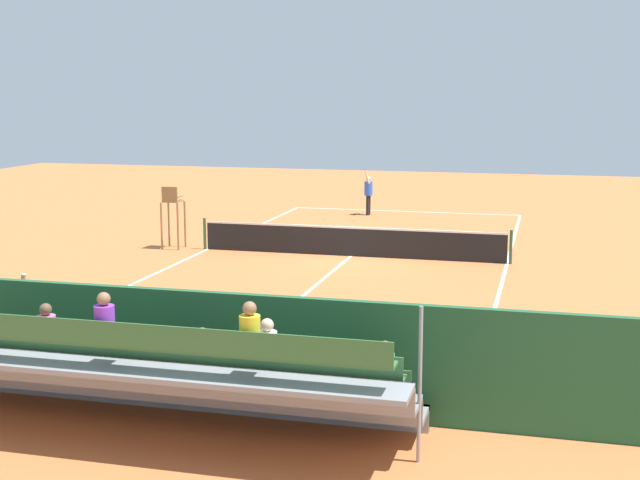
# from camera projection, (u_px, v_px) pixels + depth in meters

# --- Properties ---
(ground_plane) EXTENTS (60.00, 60.00, 0.00)m
(ground_plane) POSITION_uv_depth(u_px,v_px,m) (351.00, 256.00, 28.88)
(ground_plane) COLOR #C66B38
(court_line_markings) EXTENTS (10.10, 22.20, 0.01)m
(court_line_markings) POSITION_uv_depth(u_px,v_px,m) (351.00, 256.00, 28.91)
(court_line_markings) COLOR white
(court_line_markings) RESTS_ON ground
(tennis_net) EXTENTS (10.30, 0.10, 1.07)m
(tennis_net) POSITION_uv_depth(u_px,v_px,m) (351.00, 241.00, 28.79)
(tennis_net) COLOR black
(tennis_net) RESTS_ON ground
(backdrop_wall) EXTENTS (18.00, 0.16, 2.00)m
(backdrop_wall) POSITION_uv_depth(u_px,v_px,m) (174.00, 346.00, 15.36)
(backdrop_wall) COLOR #235633
(backdrop_wall) RESTS_ON ground
(bleacher_stand) EXTENTS (9.06, 2.40, 2.48)m
(bleacher_stand) POSITION_uv_depth(u_px,v_px,m) (144.00, 373.00, 14.04)
(bleacher_stand) COLOR gray
(bleacher_stand) RESTS_ON ground
(umpire_chair) EXTENTS (0.67, 0.67, 2.14)m
(umpire_chair) POSITION_uv_depth(u_px,v_px,m) (172.00, 210.00, 30.05)
(umpire_chair) COLOR olive
(umpire_chair) RESTS_ON ground
(courtside_bench) EXTENTS (1.80, 0.40, 0.93)m
(courtside_bench) POSITION_uv_depth(u_px,v_px,m) (281.00, 365.00, 15.70)
(courtside_bench) COLOR #9E754C
(courtside_bench) RESTS_ON ground
(equipment_bag) EXTENTS (0.90, 0.36, 0.36)m
(equipment_bag) POSITION_uv_depth(u_px,v_px,m) (165.00, 378.00, 16.19)
(equipment_bag) COLOR #334C8C
(equipment_bag) RESTS_ON ground
(tennis_player) EXTENTS (0.38, 0.54, 1.93)m
(tennis_player) POSITION_uv_depth(u_px,v_px,m) (368.00, 192.00, 38.13)
(tennis_player) COLOR black
(tennis_player) RESTS_ON ground
(tennis_racket) EXTENTS (0.36, 0.58, 0.03)m
(tennis_racket) POSITION_uv_depth(u_px,v_px,m) (357.00, 214.00, 38.49)
(tennis_racket) COLOR black
(tennis_racket) RESTS_ON ground
(tennis_ball_near) EXTENTS (0.07, 0.07, 0.07)m
(tennis_ball_near) POSITION_uv_depth(u_px,v_px,m) (354.00, 220.00, 36.66)
(tennis_ball_near) COLOR #CCDB33
(tennis_ball_near) RESTS_ON ground
(tennis_ball_far) EXTENTS (0.07, 0.07, 0.07)m
(tennis_ball_far) POSITION_uv_depth(u_px,v_px,m) (324.00, 218.00, 37.05)
(tennis_ball_far) COLOR #CCDB33
(tennis_ball_far) RESTS_ON ground
(line_judge) EXTENTS (0.45, 0.56, 1.93)m
(line_judge) POSITION_uv_depth(u_px,v_px,m) (14.00, 322.00, 16.88)
(line_judge) COLOR #232328
(line_judge) RESTS_ON ground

